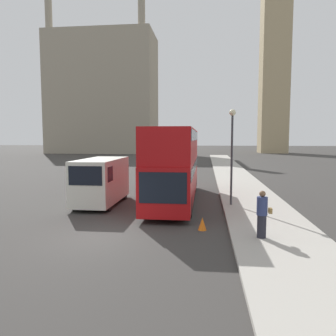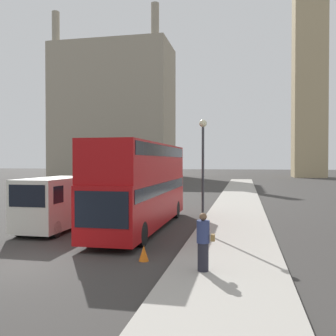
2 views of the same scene
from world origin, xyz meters
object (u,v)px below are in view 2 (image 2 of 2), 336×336
(pedestrian, at_px, (203,242))
(street_lamp, at_px, (203,158))
(red_double_decker_bus, at_px, (142,182))
(white_van, at_px, (55,202))
(clock_tower, at_px, (310,0))
(parked_sedan, at_px, (146,186))

(pedestrian, distance_m, street_lamp, 6.72)
(red_double_decker_bus, relative_size, white_van, 2.22)
(red_double_decker_bus, height_order, pedestrian, red_double_decker_bus)
(pedestrian, height_order, street_lamp, street_lamp)
(clock_tower, xyz_separation_m, street_lamp, (-15.68, -68.52, -34.73))
(red_double_decker_bus, xyz_separation_m, parked_sedan, (-5.62, 21.70, -1.78))
(pedestrian, relative_size, parked_sedan, 0.38)
(red_double_decker_bus, distance_m, street_lamp, 3.79)
(red_double_decker_bus, relative_size, street_lamp, 2.15)
(street_lamp, distance_m, parked_sedan, 24.87)
(white_van, relative_size, pedestrian, 2.88)
(white_van, bearing_deg, parked_sedan, 93.43)
(white_van, distance_m, parked_sedan, 23.20)
(clock_tower, bearing_deg, red_double_decker_bus, -105.79)
(street_lamp, xyz_separation_m, parked_sedan, (-8.95, 23.01, -3.02))
(clock_tower, height_order, red_double_decker_bus, clock_tower)
(parked_sedan, bearing_deg, street_lamp, -68.75)
(street_lamp, height_order, parked_sedan, street_lamp)
(clock_tower, xyz_separation_m, parked_sedan, (-24.63, -45.51, -37.74))
(pedestrian, height_order, parked_sedan, pedestrian)
(clock_tower, distance_m, red_double_decker_bus, 78.56)
(white_van, height_order, street_lamp, street_lamp)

